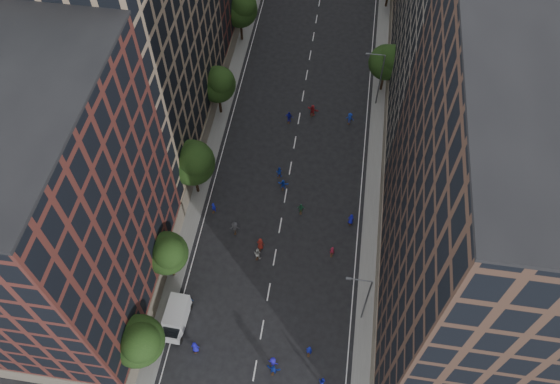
# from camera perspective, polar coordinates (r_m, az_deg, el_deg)

# --- Properties ---
(ground) EXTENTS (240.00, 240.00, 0.00)m
(ground) POSITION_cam_1_polar(r_m,az_deg,el_deg) (77.77, 1.96, 7.42)
(ground) COLOR black
(ground) RESTS_ON ground
(sidewalk_left) EXTENTS (4.00, 105.00, 0.15)m
(sidewalk_left) POSITION_cam_1_polar(r_m,az_deg,el_deg) (84.56, -5.64, 12.02)
(sidewalk_left) COLOR slate
(sidewalk_left) RESTS_ON ground
(sidewalk_right) EXTENTS (4.00, 105.00, 0.15)m
(sidewalk_right) POSITION_cam_1_polar(r_m,az_deg,el_deg) (83.07, 11.01, 10.19)
(sidewalk_right) COLOR slate
(sidewalk_right) RESTS_ON ground
(bldg_left_a) EXTENTS (14.00, 22.00, 30.00)m
(bldg_left_a) POSITION_cam_1_polar(r_m,az_deg,el_deg) (54.00, -22.28, -2.62)
(bldg_left_a) COLOR #4F231E
(bldg_left_a) RESTS_ON ground
(bldg_left_b) EXTENTS (14.00, 26.00, 34.00)m
(bldg_left_b) POSITION_cam_1_polar(r_m,az_deg,el_deg) (66.71, -15.26, 15.74)
(bldg_left_b) COLOR #8A735A
(bldg_left_b) RESTS_ON ground
(bldg_right_a) EXTENTS (14.00, 30.00, 36.00)m
(bldg_right_a) POSITION_cam_1_polar(r_m,az_deg,el_deg) (49.80, 20.86, -2.43)
(bldg_right_a) COLOR #473026
(bldg_right_a) RESTS_ON ground
(bldg_right_b) EXTENTS (14.00, 28.00, 33.00)m
(bldg_right_b) POSITION_cam_1_polar(r_m,az_deg,el_deg) (70.92, 18.92, 16.78)
(bldg_right_b) COLOR #6A6358
(bldg_right_b) RESTS_ON ground
(tree_left_0) EXTENTS (5.20, 5.20, 8.83)m
(tree_left_0) POSITION_cam_1_polar(r_m,az_deg,el_deg) (56.18, -14.52, -14.88)
(tree_left_0) COLOR black
(tree_left_0) RESTS_ON ground
(tree_left_1) EXTENTS (4.80, 4.80, 8.21)m
(tree_left_1) POSITION_cam_1_polar(r_m,az_deg,el_deg) (60.19, -11.71, -6.25)
(tree_left_1) COLOR black
(tree_left_1) RESTS_ON ground
(tree_left_2) EXTENTS (5.60, 5.60, 9.45)m
(tree_left_2) POSITION_cam_1_polar(r_m,az_deg,el_deg) (65.66, -9.07, 3.13)
(tree_left_2) COLOR black
(tree_left_2) RESTS_ON ground
(tree_left_3) EXTENTS (5.00, 5.00, 8.58)m
(tree_left_3) POSITION_cam_1_polar(r_m,az_deg,el_deg) (75.07, -6.46, 11.22)
(tree_left_3) COLOR black
(tree_left_3) RESTS_ON ground
(tree_left_4) EXTENTS (5.40, 5.40, 9.08)m
(tree_left_4) POSITION_cam_1_polar(r_m,az_deg,el_deg) (86.79, -4.11, 18.61)
(tree_left_4) COLOR black
(tree_left_4) RESTS_ON ground
(tree_right_a) EXTENTS (5.00, 5.00, 8.39)m
(tree_right_a) POSITION_cam_1_polar(r_m,az_deg,el_deg) (79.57, 11.21, 13.27)
(tree_right_a) COLOR black
(tree_right_a) RESTS_ON ground
(streetlamp_near) EXTENTS (2.64, 0.22, 9.06)m
(streetlamp_near) POSITION_cam_1_polar(r_m,az_deg,el_deg) (57.73, 8.86, -10.86)
(streetlamp_near) COLOR #595B60
(streetlamp_near) RESTS_ON ground
(streetlamp_far) EXTENTS (2.64, 0.22, 9.06)m
(streetlamp_far) POSITION_cam_1_polar(r_m,az_deg,el_deg) (77.66, 10.33, 11.75)
(streetlamp_far) COLOR #595B60
(streetlamp_far) RESTS_ON ground
(cargo_van) EXTENTS (2.43, 4.91, 2.57)m
(cargo_van) POSITION_cam_1_polar(r_m,az_deg,el_deg) (61.37, -10.82, -12.77)
(cargo_van) COLOR silver
(cargo_van) RESTS_ON ground
(skater_0) EXTENTS (0.92, 0.63, 1.81)m
(skater_0) POSITION_cam_1_polar(r_m,az_deg,el_deg) (60.33, -8.87, -15.72)
(skater_0) COLOR #1815AC
(skater_0) RESTS_ON ground
(skater_1) EXTENTS (0.66, 0.44, 1.79)m
(skater_1) POSITION_cam_1_polar(r_m,az_deg,el_deg) (59.64, 3.06, -16.21)
(skater_1) COLOR #131E9F
(skater_1) RESTS_ON ground
(skater_2) EXTENTS (0.90, 0.81, 1.52)m
(skater_2) POSITION_cam_1_polar(r_m,az_deg,el_deg) (58.90, 4.42, -19.11)
(skater_2) COLOR #121A98
(skater_2) RESTS_ON ground
(skater_3) EXTENTS (1.14, 0.79, 1.61)m
(skater_3) POSITION_cam_1_polar(r_m,az_deg,el_deg) (59.27, -0.74, -17.35)
(skater_3) COLOR #1F16B8
(skater_3) RESTS_ON ground
(skater_4) EXTENTS (1.05, 0.49, 1.75)m
(skater_4) POSITION_cam_1_polar(r_m,az_deg,el_deg) (62.48, -9.48, -11.08)
(skater_4) COLOR navy
(skater_4) RESTS_ON ground
(skater_5) EXTENTS (1.57, 0.71, 1.63)m
(skater_5) POSITION_cam_1_polar(r_m,az_deg,el_deg) (59.04, -0.71, -18.04)
(skater_5) COLOR navy
(skater_5) RESTS_ON ground
(skater_6) EXTENTS (0.99, 0.73, 1.87)m
(skater_6) POSITION_cam_1_polar(r_m,az_deg,el_deg) (64.86, -2.06, -5.43)
(skater_6) COLOR maroon
(skater_6) RESTS_ON ground
(skater_7) EXTENTS (0.60, 0.41, 1.58)m
(skater_7) POSITION_cam_1_polar(r_m,az_deg,el_deg) (64.81, 5.46, -6.16)
(skater_7) COLOR maroon
(skater_7) RESTS_ON ground
(skater_8) EXTENTS (1.04, 0.89, 1.86)m
(skater_8) POSITION_cam_1_polar(r_m,az_deg,el_deg) (64.25, -2.37, -6.45)
(skater_8) COLOR beige
(skater_8) RESTS_ON ground
(skater_9) EXTENTS (1.35, 0.92, 1.93)m
(skater_9) POSITION_cam_1_polar(r_m,az_deg,el_deg) (66.14, -4.74, -3.75)
(skater_9) COLOR #37383B
(skater_9) RESTS_ON ground
(skater_10) EXTENTS (0.94, 0.41, 1.59)m
(skater_10) POSITION_cam_1_polar(r_m,az_deg,el_deg) (67.67, 2.21, -1.73)
(skater_10) COLOR #1F6A40
(skater_10) RESTS_ON ground
(skater_11) EXTENTS (1.43, 0.51, 1.53)m
(skater_11) POSITION_cam_1_polar(r_m,az_deg,el_deg) (69.74, 0.33, 0.79)
(skater_11) COLOR #173CBE
(skater_11) RESTS_ON ground
(skater_12) EXTENTS (0.86, 0.61, 1.64)m
(skater_12) POSITION_cam_1_polar(r_m,az_deg,el_deg) (67.30, 7.43, -2.84)
(skater_12) COLOR #1416A3
(skater_12) RESTS_ON ground
(skater_13) EXTENTS (0.67, 0.52, 1.63)m
(skater_13) POSITION_cam_1_polar(r_m,az_deg,el_deg) (68.19, -6.94, -1.60)
(skater_13) COLOR #161EB8
(skater_13) RESTS_ON ground
(skater_14) EXTENTS (0.84, 0.67, 1.65)m
(skater_14) POSITION_cam_1_polar(r_m,az_deg,el_deg) (70.86, -0.09, 2.09)
(skater_14) COLOR #1738BD
(skater_14) RESTS_ON ground
(skater_15) EXTENTS (1.26, 0.90, 1.76)m
(skater_15) POSITION_cam_1_polar(r_m,az_deg,el_deg) (77.49, 7.31, 7.65)
(skater_15) COLOR #122B98
(skater_15) RESTS_ON ground
(skater_16) EXTENTS (1.15, 0.62, 1.86)m
(skater_16) POSITION_cam_1_polar(r_m,az_deg,el_deg) (76.95, 0.98, 7.81)
(skater_16) COLOR #1618B3
(skater_16) RESTS_ON ground
(skater_17) EXTENTS (1.77, 1.06, 1.82)m
(skater_17) POSITION_cam_1_polar(r_m,az_deg,el_deg) (78.00, 3.42, 8.50)
(skater_17) COLOR maroon
(skater_17) RESTS_ON ground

